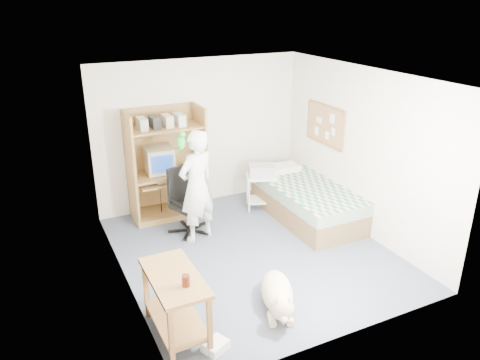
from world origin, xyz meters
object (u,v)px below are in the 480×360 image
Objects in this scene: side_desk at (175,297)px; office_chair at (187,210)px; dog at (278,294)px; printer_cart at (261,186)px; computer_hutch at (166,168)px; bed at (307,201)px; person at (197,187)px.

office_chair is at bearing 67.52° from side_desk.
printer_cart is at bearing 88.08° from dog.
computer_hutch is 2.35m from bed.
computer_hutch is at bearing 73.86° from side_desk.
office_chair is 0.60× the size of person.
computer_hutch reaches higher than person.
computer_hutch is 0.85m from office_chair.
bed is 1.86× the size of dog.
side_desk is at bearing -111.48° from printer_cart.
dog is 2.79m from printer_cart.
person reaches higher than dog.
person is at bearing -97.83° from office_chair.
side_desk is 1.62× the size of printer_cart.
printer_cart is at bearing -178.95° from person.
printer_cart is at bearing -17.42° from computer_hutch.
office_chair reaches higher than side_desk.
bed is at bearing -30.44° from printer_cart.
side_desk reaches higher than bed.
computer_hutch is 1.76× the size of office_chair.
side_desk is (-0.85, -2.94, -0.33)m from computer_hutch.
bed is at bearing 32.50° from side_desk.
side_desk is 0.59× the size of person.
office_chair is 0.94× the size of dog.
dog is (0.29, -2.29, -0.18)m from office_chair.
computer_hutch reaches higher than printer_cart.
office_chair reaches higher than printer_cart.
bed is (2.00, -1.12, -0.53)m from computer_hutch.
office_chair reaches higher than bed.
computer_hutch reaches higher than office_chair.
person is (0.07, -0.30, 0.48)m from office_chair.
office_chair is at bearing 168.19° from bed.
computer_hutch is 1.03m from person.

